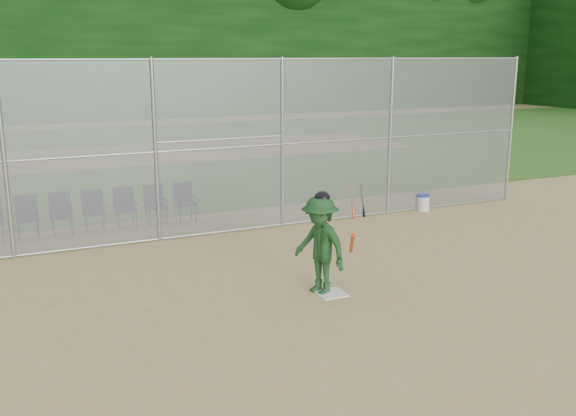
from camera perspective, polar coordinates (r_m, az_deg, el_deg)
name	(u,v)px	position (r m, az deg, el deg)	size (l,w,h in m)	color
ground	(350,304)	(10.85, 5.58, -8.47)	(100.00, 100.00, 0.00)	tan
grass_strip	(132,155)	(27.45, -13.66, 4.63)	(100.00, 100.00, 0.00)	#34661E
dirt_patch_far	(132,155)	(27.45, -13.67, 4.64)	(24.00, 24.00, 0.00)	tan
backstop_fence	(242,144)	(14.73, -4.08, 5.73)	(16.09, 0.09, 4.00)	gray
treeline	(115,19)	(29.16, -15.09, 15.89)	(81.00, 60.00, 11.00)	black
home_plate	(331,293)	(11.24, 3.85, -7.58)	(0.47, 0.47, 0.02)	white
batter_at_plate	(320,244)	(11.03, 2.86, -3.26)	(1.07, 1.37, 1.81)	#1D4821
water_cooler	(423,202)	(17.40, 11.93, 0.48)	(0.34, 0.34, 0.44)	white
spare_bats	(357,201)	(16.43, 6.18, 0.64)	(0.36, 0.30, 0.84)	#D84C14
chair_2	(27,218)	(15.52, -22.16, -0.82)	(0.54, 0.52, 0.96)	#0F113A
chair_3	(61,215)	(15.56, -19.49, -0.56)	(0.54, 0.52, 0.96)	#0F113A
chair_4	(94,211)	(15.63, -16.84, -0.29)	(0.54, 0.52, 0.96)	#0F113A
chair_5	(126,208)	(15.74, -14.23, -0.03)	(0.54, 0.52, 0.96)	#0F113A
chair_6	(156,205)	(15.88, -11.65, 0.22)	(0.54, 0.52, 0.96)	#0F113A
chair_7	(185,203)	(16.05, -9.12, 0.47)	(0.54, 0.52, 0.96)	#0F113A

